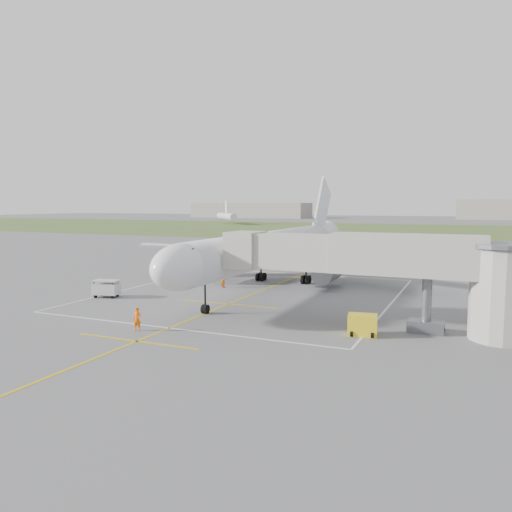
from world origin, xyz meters
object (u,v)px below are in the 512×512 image
at_px(ramp_worker_nose, 137,319).
at_px(ramp_worker_wing, 224,279).
at_px(jet_bridge, 396,267).
at_px(baggage_cart, 106,288).
at_px(airliner, 272,248).
at_px(gpu_unit, 362,325).

distance_m(ramp_worker_nose, ramp_worker_wing, 20.19).
bearing_deg(ramp_worker_nose, jet_bridge, 11.89).
distance_m(jet_bridge, ramp_worker_nose, 19.64).
xyz_separation_m(baggage_cart, ramp_worker_nose, (11.20, -9.75, -0.01)).
height_order(airliner, gpu_unit, airliner).
xyz_separation_m(airliner, ramp_worker_nose, (-1.73, -22.40, -3.50)).
height_order(airliner, ramp_worker_wing, airliner).
distance_m(baggage_cart, ramp_worker_nose, 14.85).
bearing_deg(gpu_unit, jet_bridge, 46.76).
height_order(jet_bridge, ramp_worker_wing, jet_bridge).
bearing_deg(ramp_worker_wing, gpu_unit, 177.02).
bearing_deg(gpu_unit, ramp_worker_wing, 132.91).
height_order(jet_bridge, baggage_cart, jet_bridge).
height_order(jet_bridge, ramp_worker_nose, jet_bridge).
height_order(airliner, baggage_cart, airliner).
xyz_separation_m(jet_bridge, ramp_worker_wing, (-20.55, 11.80, -3.80)).
height_order(baggage_cart, ramp_worker_wing, ramp_worker_wing).
distance_m(jet_bridge, gpu_unit, 5.15).
relative_size(airliner, ramp_worker_wing, 24.73).
relative_size(ramp_worker_nose, ramp_worker_wing, 0.94).
relative_size(airliner, jet_bridge, 2.00).
bearing_deg(ramp_worker_nose, ramp_worker_wing, 85.70).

